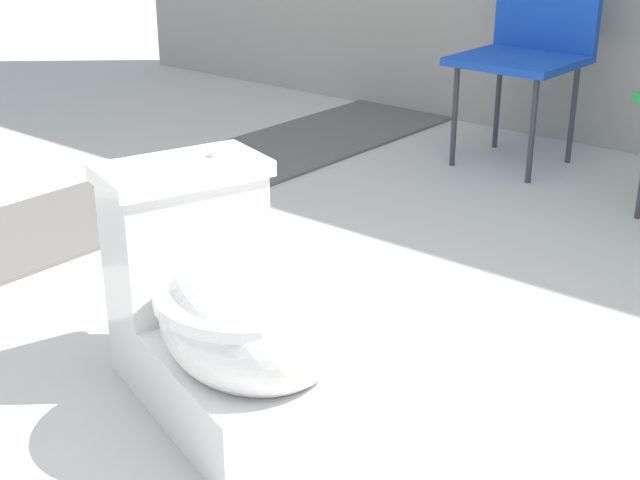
% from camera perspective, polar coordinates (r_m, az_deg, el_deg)
% --- Properties ---
extents(ground_plane, '(14.00, 14.00, 0.00)m').
position_cam_1_polar(ground_plane, '(2.00, -8.96, -10.88)').
color(ground_plane, beige).
extents(gravel_strip, '(0.56, 8.00, 0.01)m').
position_cam_1_polar(gravel_strip, '(3.11, -16.46, 0.99)').
color(gravel_strip, '#605B56').
rests_on(gravel_strip, ground).
extents(toilet, '(0.71, 0.55, 0.52)m').
position_cam_1_polar(toilet, '(1.90, -5.73, -4.90)').
color(toilet, white).
rests_on(toilet, ground).
extents(folding_chair_left, '(0.44, 0.44, 0.83)m').
position_cam_1_polar(folding_chair_left, '(3.69, 13.47, 12.75)').
color(folding_chair_left, '#1947B2').
rests_on(folding_chair_left, ground).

